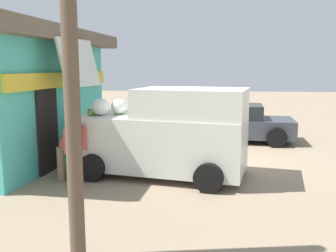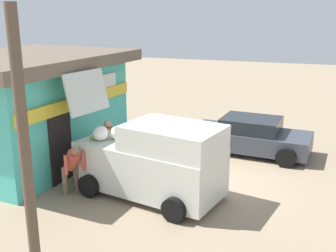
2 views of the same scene
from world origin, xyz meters
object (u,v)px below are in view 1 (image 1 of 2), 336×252
at_px(delivery_van, 166,133).
at_px(customer_bending, 70,144).
at_px(unloaded_banana_pile, 43,157).
at_px(parked_sedan, 233,123).
at_px(vendor_standing, 99,126).
at_px(paint_bucket, 108,142).

relative_size(delivery_van, customer_bending, 3.10).
bearing_deg(customer_bending, unloaded_banana_pile, 43.03).
distance_m(parked_sedan, unloaded_banana_pile, 6.35).
height_order(parked_sedan, unloaded_banana_pile, parked_sedan).
bearing_deg(parked_sedan, unloaded_banana_pile, 125.93).
distance_m(parked_sedan, vendor_standing, 5.02).
distance_m(delivery_van, vendor_standing, 2.15).
bearing_deg(paint_bucket, delivery_van, -141.99).
height_order(parked_sedan, customer_bending, customer_bending).
xyz_separation_m(customer_bending, paint_bucket, (3.37, 0.07, -0.65)).
relative_size(parked_sedan, unloaded_banana_pile, 5.62).
bearing_deg(parked_sedan, delivery_van, 157.02).
bearing_deg(delivery_van, vendor_standing, 60.93).
xyz_separation_m(unloaded_banana_pile, paint_bucket, (2.03, -1.18, -0.01)).
bearing_deg(vendor_standing, delivery_van, -119.07).
bearing_deg(unloaded_banana_pile, vendor_standing, -74.44).
xyz_separation_m(delivery_van, unloaded_banana_pile, (0.66, 3.28, -0.80)).
bearing_deg(parked_sedan, customer_bending, 142.40).
bearing_deg(vendor_standing, unloaded_banana_pile, 105.56).
height_order(parked_sedan, paint_bucket, parked_sedan).
relative_size(customer_bending, paint_bucket, 3.69).
bearing_deg(vendor_standing, parked_sedan, -48.27).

